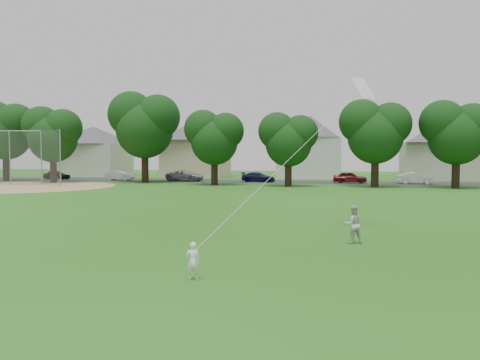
% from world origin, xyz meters
% --- Properties ---
extents(ground, '(160.00, 160.00, 0.00)m').
position_xyz_m(ground, '(0.00, 0.00, 0.00)').
color(ground, '#234F12').
rests_on(ground, ground).
extents(street, '(90.00, 7.00, 0.01)m').
position_xyz_m(street, '(0.00, 42.00, 0.01)').
color(street, '#2D2D30').
rests_on(street, ground).
extents(dirt_infield, '(18.00, 18.00, 0.02)m').
position_xyz_m(dirt_infield, '(-26.00, 28.00, 0.01)').
color(dirt_infield, '#9E7F51').
rests_on(dirt_infield, ground).
extents(toddler, '(0.38, 0.30, 0.92)m').
position_xyz_m(toddler, '(0.99, -0.53, 0.46)').
color(toddler, white).
rests_on(toddler, ground).
extents(older_boy, '(0.78, 0.70, 1.32)m').
position_xyz_m(older_boy, '(4.85, 5.14, 0.66)').
color(older_boy, beige).
rests_on(older_boy, ground).
extents(kite, '(2.71, 5.04, 11.05)m').
position_xyz_m(kite, '(3.12, 3.89, 3.20)').
color(kite, white).
rests_on(kite, ground).
extents(baseball_backstop, '(12.46, 3.90, 5.52)m').
position_xyz_m(baseball_backstop, '(-28.74, 29.63, 2.76)').
color(baseball_backstop, gray).
rests_on(baseball_backstop, ground).
extents(tree_row, '(80.43, 8.55, 10.71)m').
position_xyz_m(tree_row, '(2.78, 35.98, 6.19)').
color(tree_row, black).
rests_on(tree_row, ground).
extents(parked_cars, '(56.66, 2.59, 1.25)m').
position_xyz_m(parked_cars, '(-2.55, 41.00, 0.61)').
color(parked_cars, black).
rests_on(parked_cars, ground).
extents(house_row, '(76.66, 13.61, 9.78)m').
position_xyz_m(house_row, '(-1.11, 52.00, 4.65)').
color(house_row, beige).
rests_on(house_row, ground).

